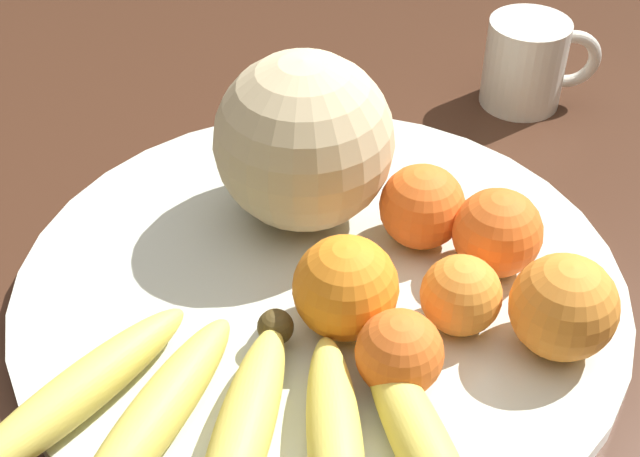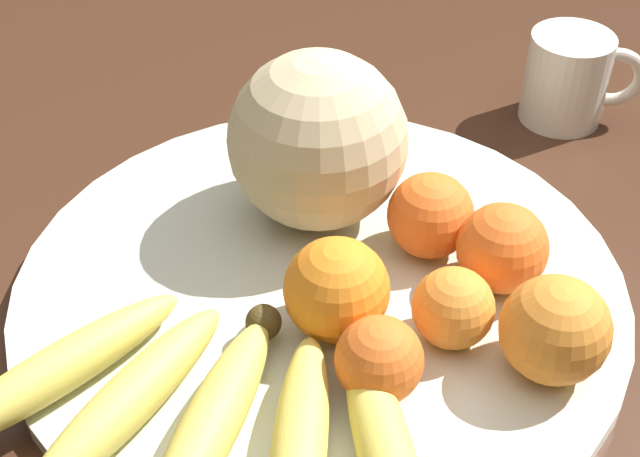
# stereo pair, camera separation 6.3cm
# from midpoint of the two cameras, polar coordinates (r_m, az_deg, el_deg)

# --- Properties ---
(kitchen_table) EXTENTS (1.30, 0.89, 0.75)m
(kitchen_table) POSITION_cam_midpoint_polar(r_m,az_deg,el_deg) (0.79, -0.43, -7.03)
(kitchen_table) COLOR #3D2316
(kitchen_table) RESTS_ON ground_plane
(fruit_bowl) EXTENTS (0.45, 0.45, 0.02)m
(fruit_bowl) POSITION_cam_midpoint_polar(r_m,az_deg,el_deg) (0.67, -2.70, -3.87)
(fruit_bowl) COLOR beige
(fruit_bowl) RESTS_ON kitchen_table
(melon) EXTENTS (0.14, 0.14, 0.14)m
(melon) POSITION_cam_midpoint_polar(r_m,az_deg,el_deg) (0.68, -3.69, 5.51)
(melon) COLOR beige
(melon) RESTS_ON fruit_bowl
(banana_bunch) EXTENTS (0.25, 0.32, 0.04)m
(banana_bunch) POSITION_cam_midpoint_polar(r_m,az_deg,el_deg) (0.55, -8.04, -12.61)
(banana_bunch) COLOR #473819
(banana_bunch) RESTS_ON fruit_bowl
(orange_front_left) EXTENTS (0.07, 0.07, 0.07)m
(orange_front_left) POSITION_cam_midpoint_polar(r_m,az_deg,el_deg) (0.67, 3.93, 1.30)
(orange_front_left) COLOR orange
(orange_front_left) RESTS_ON fruit_bowl
(orange_front_right) EXTENTS (0.06, 0.06, 0.06)m
(orange_front_right) POSITION_cam_midpoint_polar(r_m,az_deg,el_deg) (0.61, 6.13, -4.40)
(orange_front_right) COLOR orange
(orange_front_right) RESTS_ON fruit_bowl
(orange_mid_center) EXTENTS (0.07, 0.07, 0.07)m
(orange_mid_center) POSITION_cam_midpoint_polar(r_m,az_deg,el_deg) (0.66, 8.63, -0.38)
(orange_mid_center) COLOR orange
(orange_mid_center) RESTS_ON fruit_bowl
(orange_back_left) EXTENTS (0.07, 0.07, 0.07)m
(orange_back_left) POSITION_cam_midpoint_polar(r_m,az_deg,el_deg) (0.60, -1.33, -3.95)
(orange_back_left) COLOR orange
(orange_back_left) RESTS_ON fruit_bowl
(orange_back_right) EXTENTS (0.07, 0.07, 0.07)m
(orange_back_right) POSITION_cam_midpoint_polar(r_m,az_deg,el_deg) (0.60, 12.48, -5.07)
(orange_back_right) COLOR orange
(orange_back_right) RESTS_ON fruit_bowl
(orange_top_small) EXTENTS (0.06, 0.06, 0.06)m
(orange_top_small) POSITION_cam_midpoint_polar(r_m,az_deg,el_deg) (0.57, 2.39, -8.07)
(orange_top_small) COLOR orange
(orange_top_small) RESTS_ON fruit_bowl
(ceramic_mug) EXTENTS (0.08, 0.11, 0.09)m
(ceramic_mug) POSITION_cam_midpoint_polar(r_m,az_deg,el_deg) (0.88, 11.18, 10.29)
(ceramic_mug) COLOR beige
(ceramic_mug) RESTS_ON kitchen_table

